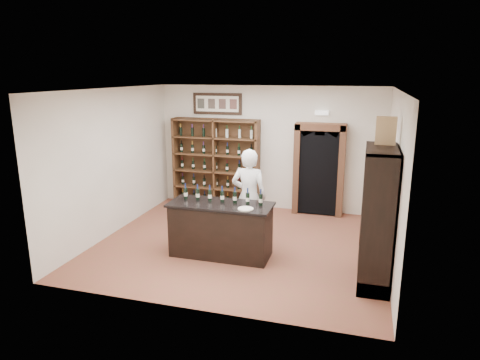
{
  "coord_description": "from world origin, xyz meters",
  "views": [
    {
      "loc": [
        2.18,
        -7.59,
        3.3
      ],
      "look_at": [
        -0.09,
        0.3,
        1.23
      ],
      "focal_mm": 32.0,
      "sensor_mm": 36.0,
      "label": 1
    }
  ],
  "objects_px": {
    "tasting_counter": "(221,230)",
    "wine_crate": "(386,131)",
    "shopkeeper": "(249,197)",
    "counter_bottle_0": "(186,193)",
    "wine_shelf": "(216,163)",
    "side_cabinet": "(378,238)"
  },
  "relations": [
    {
      "from": "counter_bottle_0",
      "to": "shopkeeper",
      "type": "height_order",
      "value": "shopkeeper"
    },
    {
      "from": "wine_shelf",
      "to": "counter_bottle_0",
      "type": "bearing_deg",
      "value": -82.37
    },
    {
      "from": "tasting_counter",
      "to": "wine_crate",
      "type": "distance_m",
      "value": 3.34
    },
    {
      "from": "wine_shelf",
      "to": "wine_crate",
      "type": "bearing_deg",
      "value": -37.42
    },
    {
      "from": "counter_bottle_0",
      "to": "side_cabinet",
      "type": "height_order",
      "value": "side_cabinet"
    },
    {
      "from": "counter_bottle_0",
      "to": "shopkeeper",
      "type": "distance_m",
      "value": 1.24
    },
    {
      "from": "tasting_counter",
      "to": "shopkeeper",
      "type": "xyz_separation_m",
      "value": [
        0.34,
        0.72,
        0.45
      ]
    },
    {
      "from": "side_cabinet",
      "to": "tasting_counter",
      "type": "bearing_deg",
      "value": 173.72
    },
    {
      "from": "tasting_counter",
      "to": "shopkeeper",
      "type": "relative_size",
      "value": 0.99
    },
    {
      "from": "tasting_counter",
      "to": "side_cabinet",
      "type": "xyz_separation_m",
      "value": [
        2.72,
        -0.3,
        0.26
      ]
    },
    {
      "from": "tasting_counter",
      "to": "shopkeeper",
      "type": "bearing_deg",
      "value": 65.03
    },
    {
      "from": "counter_bottle_0",
      "to": "shopkeeper",
      "type": "xyz_separation_m",
      "value": [
        1.06,
        0.63,
        -0.16
      ]
    },
    {
      "from": "tasting_counter",
      "to": "wine_crate",
      "type": "xyz_separation_m",
      "value": [
        2.73,
        0.0,
        1.92
      ]
    },
    {
      "from": "side_cabinet",
      "to": "shopkeeper",
      "type": "distance_m",
      "value": 2.61
    },
    {
      "from": "shopkeeper",
      "to": "wine_crate",
      "type": "relative_size",
      "value": 4.33
    },
    {
      "from": "tasting_counter",
      "to": "side_cabinet",
      "type": "bearing_deg",
      "value": -6.28
    },
    {
      "from": "side_cabinet",
      "to": "wine_shelf",
      "type": "bearing_deg",
      "value": 139.79
    },
    {
      "from": "shopkeeper",
      "to": "wine_shelf",
      "type": "bearing_deg",
      "value": -57.87
    },
    {
      "from": "wine_shelf",
      "to": "side_cabinet",
      "type": "relative_size",
      "value": 1.0
    },
    {
      "from": "tasting_counter",
      "to": "shopkeeper",
      "type": "height_order",
      "value": "shopkeeper"
    },
    {
      "from": "tasting_counter",
      "to": "counter_bottle_0",
      "type": "bearing_deg",
      "value": 172.23
    },
    {
      "from": "tasting_counter",
      "to": "counter_bottle_0",
      "type": "xyz_separation_m",
      "value": [
        -0.72,
        0.1,
        0.61
      ]
    }
  ]
}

